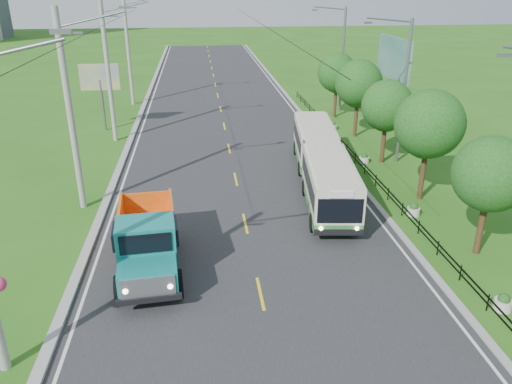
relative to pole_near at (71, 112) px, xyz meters
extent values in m
plane|color=#275E16|center=(8.26, -9.00, -5.09)|extent=(240.00, 240.00, 0.00)
cube|color=#28282B|center=(8.26, 11.00, -5.08)|extent=(14.00, 120.00, 0.02)
cube|color=#9E9E99|center=(1.06, 11.00, -5.02)|extent=(0.40, 120.00, 0.15)
cube|color=#9E9E99|center=(15.41, 11.00, -5.04)|extent=(0.30, 120.00, 0.10)
cube|color=silver|center=(1.61, 11.00, -5.07)|extent=(0.12, 120.00, 0.00)
cube|color=silver|center=(14.91, 11.00, -5.07)|extent=(0.12, 120.00, 0.00)
cube|color=yellow|center=(8.26, -9.00, -5.07)|extent=(0.12, 2.20, 0.00)
cube|color=black|center=(16.26, 5.00, -4.79)|extent=(0.04, 40.00, 0.60)
cube|color=slate|center=(3.06, -12.00, 4.81)|extent=(0.50, 0.18, 0.12)
cylinder|color=gray|center=(-0.04, 0.00, -0.09)|extent=(0.32, 0.32, 10.00)
cube|color=slate|center=(0.46, 0.00, 3.71)|extent=(1.20, 0.10, 0.10)
cube|color=slate|center=(3.06, 0.00, 4.81)|extent=(0.50, 0.18, 0.12)
cylinder|color=gray|center=(-0.04, 12.00, -0.09)|extent=(0.32, 0.32, 10.00)
cube|color=slate|center=(0.46, 12.00, 3.71)|extent=(1.20, 0.10, 0.10)
cylinder|color=gray|center=(-0.04, 24.00, -0.09)|extent=(0.32, 0.32, 10.00)
cube|color=slate|center=(0.46, 24.00, 3.71)|extent=(1.20, 0.10, 0.10)
cylinder|color=#382314|center=(18.06, -7.00, -3.61)|extent=(0.28, 0.28, 2.97)
sphere|color=#144916|center=(18.06, -7.00, -1.38)|extent=(3.18, 3.18, 3.18)
sphere|color=#144916|center=(18.26, -6.50, -2.02)|extent=(2.33, 2.33, 2.33)
cylinder|color=#382314|center=(18.06, -1.00, -3.41)|extent=(0.28, 0.28, 3.36)
sphere|color=#144916|center=(18.06, -1.00, -0.89)|extent=(3.60, 3.60, 3.60)
sphere|color=#144916|center=(18.26, -0.50, -1.61)|extent=(2.64, 2.64, 2.64)
cylinder|color=#382314|center=(18.06, 5.00, -3.58)|extent=(0.28, 0.28, 3.02)
sphere|color=#144916|center=(18.06, 5.00, -1.31)|extent=(3.24, 3.24, 3.24)
sphere|color=#144916|center=(18.26, 5.50, -1.96)|extent=(2.38, 2.38, 2.38)
cylinder|color=#382314|center=(18.06, 11.00, -3.47)|extent=(0.28, 0.28, 3.25)
sphere|color=#144916|center=(18.06, 11.00, -1.03)|extent=(3.48, 3.48, 3.48)
sphere|color=#144916|center=(18.26, 11.50, -1.73)|extent=(2.55, 2.55, 2.55)
cylinder|color=#382314|center=(18.06, 17.00, -3.55)|extent=(0.28, 0.28, 3.08)
sphere|color=#144916|center=(18.06, 17.00, -1.24)|extent=(3.30, 3.30, 3.30)
sphere|color=#144916|center=(18.26, 17.50, -1.90)|extent=(2.42, 2.42, 2.42)
cube|color=slate|center=(16.36, -9.00, 3.66)|extent=(0.45, 0.16, 0.12)
cylinder|color=slate|center=(19.06, 5.00, -0.59)|extent=(0.20, 0.20, 9.00)
cylinder|color=slate|center=(17.66, 5.00, 3.81)|extent=(2.80, 0.10, 0.34)
cube|color=slate|center=(16.36, 5.00, 3.66)|extent=(0.45, 0.16, 0.12)
cylinder|color=slate|center=(19.06, 19.00, -0.59)|extent=(0.20, 0.20, 9.00)
cylinder|color=slate|center=(17.66, 19.00, 3.81)|extent=(2.80, 0.10, 0.34)
cube|color=slate|center=(16.36, 19.00, 3.66)|extent=(0.45, 0.16, 0.12)
cylinder|color=silver|center=(16.86, -11.00, -4.89)|extent=(0.64, 0.64, 0.40)
sphere|color=#144916|center=(16.86, -11.00, -4.64)|extent=(0.44, 0.44, 0.44)
cylinder|color=silver|center=(16.86, -3.00, -4.89)|extent=(0.64, 0.64, 0.40)
sphere|color=#144916|center=(16.86, -3.00, -4.64)|extent=(0.44, 0.44, 0.44)
cylinder|color=silver|center=(16.86, 5.00, -4.89)|extent=(0.64, 0.64, 0.40)
sphere|color=#144916|center=(16.86, 5.00, -4.64)|extent=(0.44, 0.44, 0.44)
cylinder|color=silver|center=(16.86, 13.00, -4.89)|extent=(0.64, 0.64, 0.40)
sphere|color=#144916|center=(16.86, 13.00, -4.64)|extent=(0.44, 0.44, 0.44)
cylinder|color=slate|center=(-1.24, 15.00, -3.09)|extent=(0.20, 0.20, 4.00)
cube|color=yellow|center=(-1.24, 15.00, -0.89)|extent=(3.00, 0.15, 2.00)
cylinder|color=slate|center=(20.56, 8.50, -2.59)|extent=(0.24, 0.24, 5.00)
cylinder|color=slate|center=(20.56, 13.50, -2.59)|extent=(0.24, 0.24, 5.00)
cube|color=#144C47|center=(20.56, 11.00, 0.71)|extent=(0.20, 6.00, 3.00)
cube|color=#307833|center=(12.63, -2.22, -4.39)|extent=(3.01, 6.90, 0.49)
cube|color=beige|center=(12.63, -2.22, -3.28)|extent=(3.01, 6.90, 1.72)
cube|color=black|center=(12.63, -2.22, -3.27)|extent=(2.98, 6.38, 0.85)
cube|color=#307833|center=(13.51, 5.08, -4.39)|extent=(2.96, 6.46, 0.49)
cube|color=beige|center=(13.51, 5.08, -3.28)|extent=(2.96, 6.46, 1.72)
cube|color=black|center=(13.51, 5.08, -3.27)|extent=(2.93, 5.93, 0.85)
cube|color=#4C4C4C|center=(13.08, 1.54, -3.53)|extent=(2.19, 1.13, 2.12)
cube|color=black|center=(12.23, -5.56, -3.43)|extent=(2.00, 0.29, 1.16)
cylinder|color=black|center=(11.38, -4.18, -4.63)|extent=(0.39, 0.95, 0.93)
cylinder|color=black|center=(13.38, -4.42, -4.63)|extent=(0.39, 0.95, 0.93)
cylinder|color=black|center=(11.90, 0.15, -4.63)|extent=(0.39, 0.95, 0.93)
cylinder|color=black|center=(13.90, -0.09, -4.63)|extent=(0.39, 0.95, 0.93)
cylinder|color=black|center=(12.26, 3.16, -4.63)|extent=(0.39, 0.95, 0.93)
cylinder|color=black|center=(14.26, 2.92, -4.63)|extent=(0.39, 0.95, 0.93)
cylinder|color=black|center=(12.75, 7.23, -4.63)|extent=(0.39, 0.95, 0.93)
cylinder|color=black|center=(14.75, 6.99, -4.63)|extent=(0.39, 0.95, 0.93)
cube|color=#15827E|center=(4.13, -9.09, -3.99)|extent=(2.22, 1.58, 1.01)
cube|color=#15827E|center=(4.01, -7.59, -3.49)|extent=(2.34, 1.79, 2.01)
cube|color=black|center=(4.01, -7.59, -2.98)|extent=(2.53, 1.50, 0.70)
cube|color=black|center=(3.94, -6.79, -4.44)|extent=(1.50, 6.09, 0.25)
cube|color=orange|center=(3.80, -5.08, -3.44)|extent=(2.55, 3.20, 1.31)
cylinder|color=black|center=(3.06, -8.98, -4.54)|extent=(0.44, 1.13, 1.11)
cylinder|color=black|center=(5.17, -8.80, -4.54)|extent=(0.44, 1.13, 1.11)
cylinder|color=black|center=(2.73, -4.97, -4.54)|extent=(0.44, 1.13, 1.11)
cylinder|color=black|center=(4.83, -4.80, -4.54)|extent=(0.44, 1.13, 1.11)
camera|label=1|loc=(6.24, -24.88, 5.91)|focal=35.00mm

